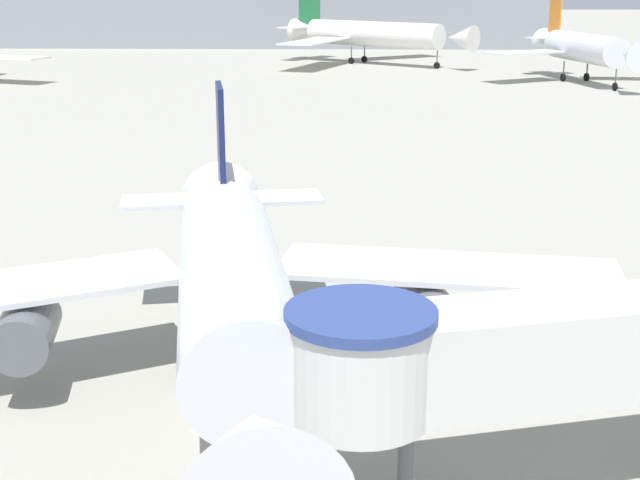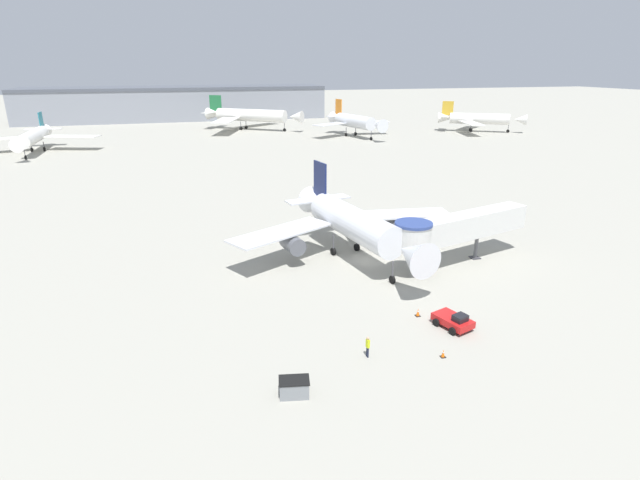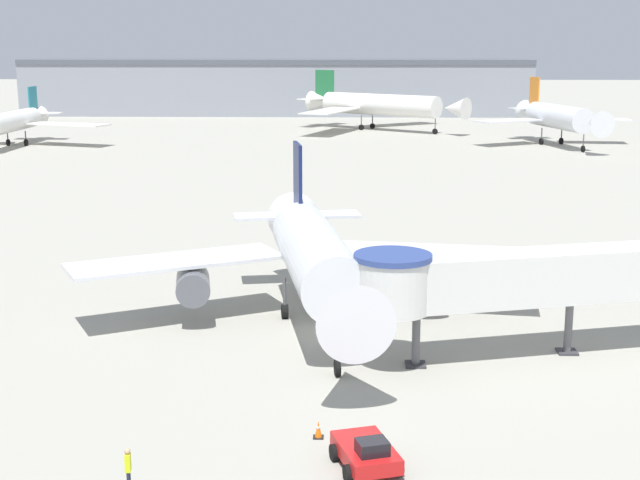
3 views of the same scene
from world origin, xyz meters
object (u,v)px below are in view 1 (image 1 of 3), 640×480
at_px(background_jet_orange_tail, 583,48).
at_px(background_jet_green_tail, 370,34).
at_px(main_airplane, 233,283).
at_px(jet_bridge, 570,347).

relative_size(background_jet_orange_tail, background_jet_green_tail, 0.82).
xyz_separation_m(background_jet_orange_tail, background_jet_green_tail, (-29.76, 27.53, 0.19)).
bearing_deg(main_airplane, jet_bridge, -39.27).
bearing_deg(jet_bridge, main_airplane, 135.68).
xyz_separation_m(main_airplane, background_jet_orange_tail, (37.47, 100.91, 0.60)).
height_order(main_airplane, background_jet_green_tail, background_jet_green_tail).
bearing_deg(background_jet_orange_tail, background_jet_green_tail, 124.84).
bearing_deg(main_airplane, background_jet_green_tail, 76.69).
relative_size(jet_bridge, background_jet_green_tail, 0.53).
xyz_separation_m(main_airplane, background_jet_green_tail, (7.71, 128.44, 0.79)).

